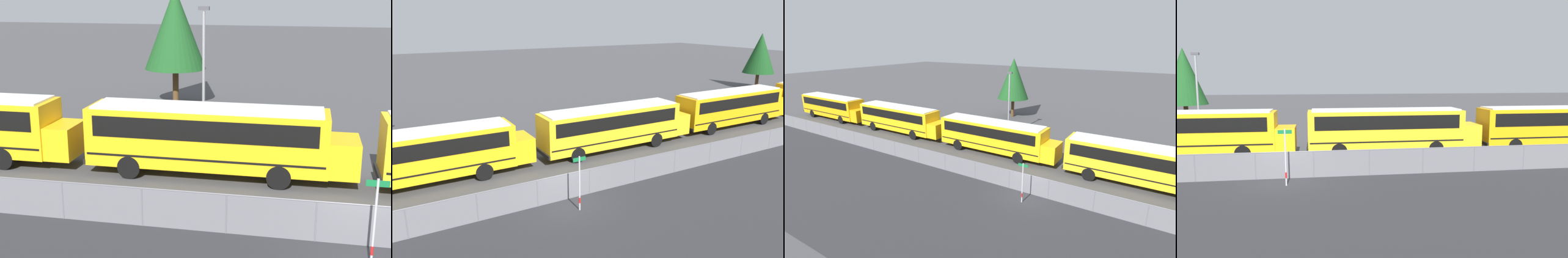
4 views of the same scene
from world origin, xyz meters
The scene contains 8 objects.
ground_plane centered at (0.00, 0.00, 0.00)m, with size 200.00×200.00×0.00m, color #424244.
road_strip centered at (0.00, -6.00, 0.00)m, with size 123.78×12.00×0.01m.
fence centered at (0.00, 0.00, 0.77)m, with size 89.85×0.07×1.50m.
school_bus_2 centered at (-6.18, 5.83, 1.95)m, with size 12.30×2.46×3.26m.
school_bus_3 centered at (6.87, 5.67, 1.95)m, with size 12.30×2.46×3.26m.
school_bus_4 centered at (19.62, 5.81, 1.95)m, with size 12.30×2.46×3.26m.
street_sign centered at (0.17, -1.42, 1.55)m, with size 0.70×0.09×2.92m.
tree_1 centered at (38.32, 17.48, 4.82)m, with size 4.13×4.13×7.53m.
Camera 2 is at (-8.09, -16.93, 9.46)m, focal length 35.00 mm.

